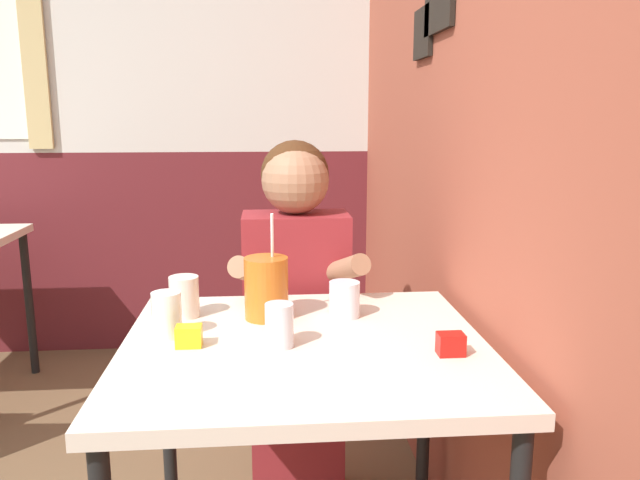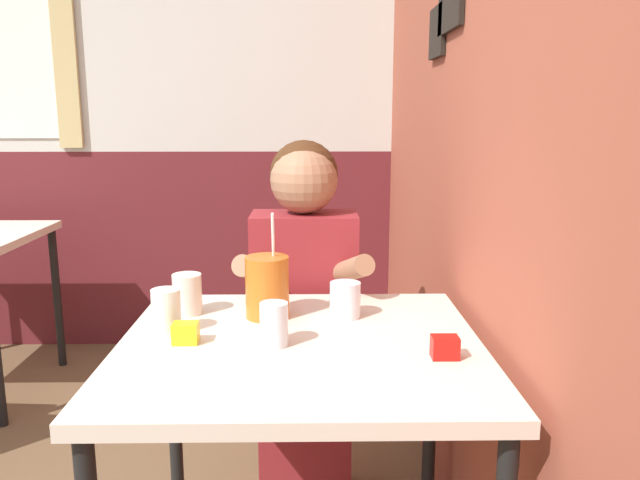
% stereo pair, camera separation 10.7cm
% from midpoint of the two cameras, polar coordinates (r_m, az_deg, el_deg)
% --- Properties ---
extents(brick_wall_right, '(0.08, 4.43, 2.70)m').
position_cam_midpoint_polar(brick_wall_right, '(2.26, 12.84, 12.42)').
color(brick_wall_right, '#9E4C38').
rests_on(brick_wall_right, ground_plane).
extents(back_wall, '(5.84, 0.09, 2.70)m').
position_cam_midpoint_polar(back_wall, '(3.57, -16.48, 11.88)').
color(back_wall, silver).
rests_on(back_wall, ground_plane).
extents(main_table, '(0.87, 0.80, 0.77)m').
position_cam_midpoint_polar(main_table, '(1.54, 0.23, -12.07)').
color(main_table, beige).
rests_on(main_table, ground_plane).
extents(person_seated, '(0.42, 0.41, 1.22)m').
position_cam_midpoint_polar(person_seated, '(2.07, 0.07, -6.80)').
color(person_seated, maroon).
rests_on(person_seated, ground_plane).
extents(cocktail_pitcher, '(0.12, 0.12, 0.28)m').
position_cam_midpoint_polar(cocktail_pitcher, '(1.66, -3.00, -4.32)').
color(cocktail_pitcher, '#C6661E').
rests_on(cocktail_pitcher, main_table).
extents(glass_near_pitcher, '(0.08, 0.08, 0.10)m').
position_cam_midpoint_polar(glass_near_pitcher, '(1.67, 4.16, -5.50)').
color(glass_near_pitcher, silver).
rests_on(glass_near_pitcher, main_table).
extents(glass_center, '(0.07, 0.07, 0.11)m').
position_cam_midpoint_polar(glass_center, '(1.58, -12.00, -6.42)').
color(glass_center, silver).
rests_on(glass_center, main_table).
extents(glass_far_side, '(0.08, 0.08, 0.11)m').
position_cam_midpoint_polar(glass_far_side, '(1.72, -10.30, -4.90)').
color(glass_far_side, silver).
rests_on(glass_far_side, main_table).
extents(glass_by_brick, '(0.07, 0.07, 0.10)m').
position_cam_midpoint_polar(glass_by_brick, '(1.47, -2.12, -7.73)').
color(glass_by_brick, silver).
rests_on(glass_by_brick, main_table).
extents(condiment_ketchup, '(0.06, 0.04, 0.05)m').
position_cam_midpoint_polar(condiment_ketchup, '(1.44, 13.48, -9.54)').
color(condiment_ketchup, '#B7140F').
rests_on(condiment_ketchup, main_table).
extents(condiment_mustard, '(0.06, 0.04, 0.05)m').
position_cam_midpoint_polar(condiment_mustard, '(1.51, -10.20, -8.39)').
color(condiment_mustard, yellow).
rests_on(condiment_mustard, main_table).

